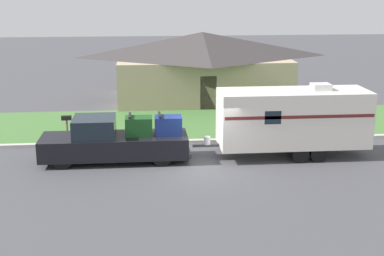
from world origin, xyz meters
TOP-DOWN VIEW (x-y plane):
  - ground_plane at (0.00, 0.00)m, footprint 120.00×120.00m
  - curb_strip at (0.00, 3.75)m, footprint 80.00×0.30m
  - lawn_strip at (0.00, 7.40)m, footprint 80.00×7.00m
  - house_across_street at (1.25, 14.04)m, footprint 11.90×7.42m
  - pickup_truck at (-3.96, 1.27)m, footprint 6.40×2.03m
  - travel_trailer at (3.86, 1.27)m, footprint 7.72×2.23m
  - mailbox at (-6.45, 4.63)m, footprint 0.48×0.20m

SIDE VIEW (x-z plane):
  - ground_plane at x=0.00m, z-range 0.00..0.00m
  - lawn_strip at x=0.00m, z-range 0.00..0.03m
  - curb_strip at x=0.00m, z-range 0.00..0.14m
  - pickup_truck at x=-3.96m, z-range -0.13..1.93m
  - mailbox at x=-6.45m, z-range 0.34..1.62m
  - travel_trailer at x=3.86m, z-range 0.11..3.37m
  - house_across_street at x=1.25m, z-range 0.08..4.53m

